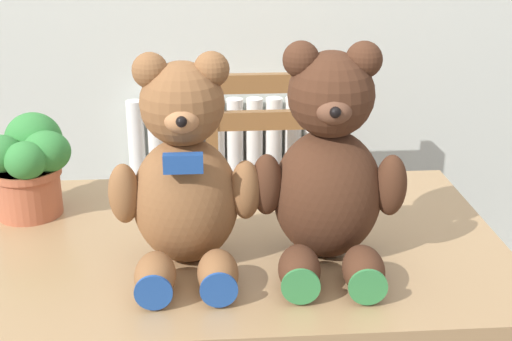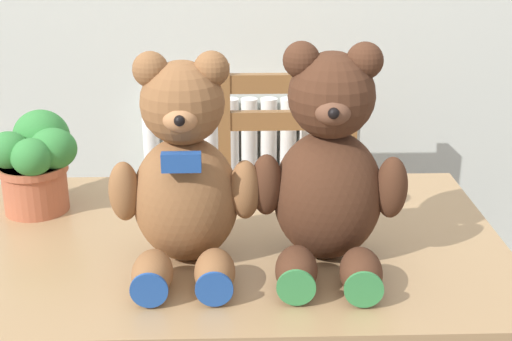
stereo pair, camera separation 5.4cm
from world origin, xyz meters
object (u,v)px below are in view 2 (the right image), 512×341
Objects in this scene: teddy_bear_right at (329,172)px; potted_plant at (36,160)px; wooden_chair_behind at (290,204)px; teddy_bear_left at (185,177)px.

teddy_bear_right is 1.94× the size of potted_plant.
wooden_chair_behind is at bearing -84.64° from teddy_bear_right.
teddy_bear_left is 1.87× the size of potted_plant.
teddy_bear_right reaches higher than potted_plant.
wooden_chair_behind is 0.91m from potted_plant.
teddy_bear_left is at bearing -36.89° from potted_plant.
potted_plant is (-0.61, -0.57, 0.36)m from wooden_chair_behind.
teddy_bear_left is (-0.26, -0.83, 0.42)m from wooden_chair_behind.
teddy_bear_right is at bearing -22.93° from potted_plant.
teddy_bear_left is 0.44m from potted_plant.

